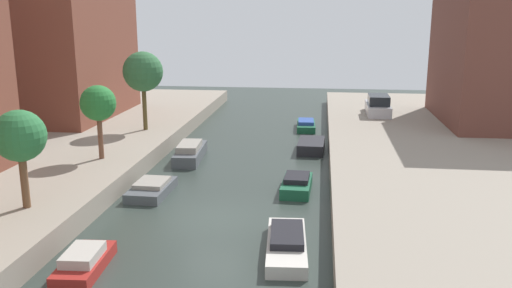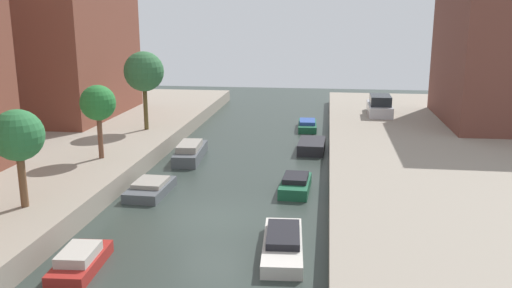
{
  "view_description": "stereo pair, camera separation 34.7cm",
  "coord_description": "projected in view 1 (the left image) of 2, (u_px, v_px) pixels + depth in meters",
  "views": [
    {
      "loc": [
        4.42,
        -21.38,
        8.57
      ],
      "look_at": [
        0.65,
        9.64,
        0.99
      ],
      "focal_mm": 37.92,
      "sensor_mm": 36.0,
      "label": 1
    },
    {
      "loc": [
        4.77,
        -21.34,
        8.57
      ],
      "look_at": [
        0.65,
        9.64,
        0.99
      ],
      "focal_mm": 37.92,
      "sensor_mm": 36.0,
      "label": 2
    }
  ],
  "objects": [
    {
      "name": "ground_plane",
      "position": [
        214.0,
        219.0,
        23.17
      ],
      "size": [
        84.0,
        84.0,
        0.0
      ],
      "primitive_type": "plane",
      "color": "#2D3833"
    },
    {
      "name": "street_tree_2",
      "position": [
        20.0,
        137.0,
        20.98
      ],
      "size": [
        2.04,
        2.04,
        3.96
      ],
      "color": "brown",
      "rests_on": "quay_left"
    },
    {
      "name": "street_tree_3",
      "position": [
        98.0,
        104.0,
        28.27
      ],
      "size": [
        1.88,
        1.88,
        3.94
      ],
      "color": "brown",
      "rests_on": "quay_left"
    },
    {
      "name": "street_tree_4",
      "position": [
        143.0,
        72.0,
        35.21
      ],
      "size": [
        2.61,
        2.61,
        5.18
      ],
      "color": "brown",
      "rests_on": "quay_left"
    },
    {
      "name": "parked_car",
      "position": [
        378.0,
        106.0,
        41.46
      ],
      "size": [
        1.79,
        4.46,
        1.51
      ],
      "color": "#B7B7BC",
      "rests_on": "quay_right"
    },
    {
      "name": "moored_boat_left_2",
      "position": [
        84.0,
        262.0,
        18.4
      ],
      "size": [
        1.47,
        3.14,
        0.79
      ],
      "color": "maroon",
      "rests_on": "ground_plane"
    },
    {
      "name": "moored_boat_left_3",
      "position": [
        152.0,
        188.0,
        26.23
      ],
      "size": [
        1.75,
        3.31,
        0.66
      ],
      "color": "#4C5156",
      "rests_on": "ground_plane"
    },
    {
      "name": "moored_boat_left_4",
      "position": [
        190.0,
        152.0,
        32.45
      ],
      "size": [
        1.68,
        4.57,
        1.05
      ],
      "color": "#4C5156",
      "rests_on": "ground_plane"
    },
    {
      "name": "moored_boat_right_2",
      "position": [
        287.0,
        244.0,
        19.89
      ],
      "size": [
        1.71,
        4.49,
        0.74
      ],
      "color": "beige",
      "rests_on": "ground_plane"
    },
    {
      "name": "moored_boat_right_3",
      "position": [
        297.0,
        184.0,
        26.69
      ],
      "size": [
        1.49,
        3.17,
        0.8
      ],
      "color": "#195638",
      "rests_on": "ground_plane"
    },
    {
      "name": "moored_boat_right_4",
      "position": [
        311.0,
        146.0,
        34.4
      ],
      "size": [
        1.73,
        3.2,
        0.69
      ],
      "color": "#232328",
      "rests_on": "ground_plane"
    },
    {
      "name": "moored_boat_right_5",
      "position": [
        306.0,
        125.0,
        41.02
      ],
      "size": [
        1.49,
        3.63,
        0.72
      ],
      "color": "#195638",
      "rests_on": "ground_plane"
    }
  ]
}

